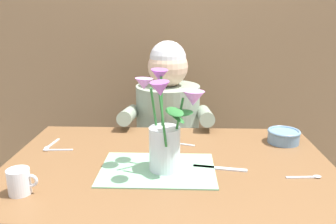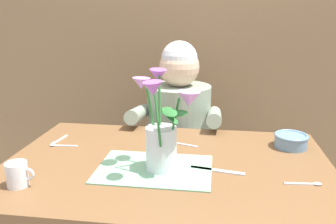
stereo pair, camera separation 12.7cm
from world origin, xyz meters
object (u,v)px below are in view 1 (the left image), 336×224
tea_cup (20,182)px  dinner_knife (220,168)px  ceramic_bowl (284,136)px  seated_person (168,146)px  flower_vase (166,132)px

tea_cup → dinner_knife: bearing=17.3°
ceramic_bowl → dinner_knife: size_ratio=0.72×
dinner_knife → tea_cup: tea_cup is taller
seated_person → dinner_knife: seated_person is taller
flower_vase → tea_cup: 0.48m
flower_vase → ceramic_bowl: (0.49, 0.29, -0.11)m
ceramic_bowl → flower_vase: bearing=-149.2°
seated_person → tea_cup: size_ratio=12.20×
dinner_knife → tea_cup: 0.66m
flower_vase → ceramic_bowl: size_ratio=2.56×
flower_vase → seated_person: bearing=91.6°
ceramic_bowl → tea_cup: bearing=-153.3°
dinner_knife → tea_cup: (-0.63, -0.20, 0.04)m
seated_person → dinner_knife: bearing=-72.6°
flower_vase → tea_cup: flower_vase is taller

